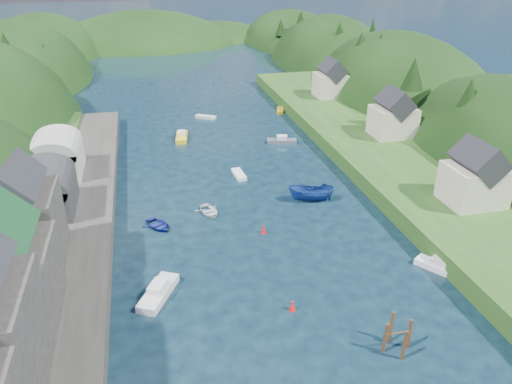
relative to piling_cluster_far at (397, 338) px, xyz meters
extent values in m
plane|color=black|center=(-6.62, 47.72, -1.29)|extent=(600.00, 600.00, 0.00)
ellipsoid|color=black|center=(-51.62, 115.72, -9.72)|extent=(44.00, 75.56, 48.19)
ellipsoid|color=black|center=(-51.62, 157.72, -8.11)|extent=(44.00, 75.56, 39.00)
ellipsoid|color=black|center=(38.38, 72.72, -9.69)|extent=(36.00, 75.56, 48.00)
ellipsoid|color=black|center=(38.38, 115.72, -9.07)|extent=(36.00, 75.56, 44.49)
ellipsoid|color=black|center=(38.38, 157.72, -7.59)|extent=(36.00, 75.56, 36.00)
ellipsoid|color=black|center=(-16.62, 167.72, -11.29)|extent=(80.00, 60.00, 44.00)
ellipsoid|color=black|center=(11.38, 177.72, -13.29)|extent=(70.00, 56.00, 36.00)
cone|color=black|center=(-44.70, 78.05, 7.04)|extent=(5.28, 5.28, 4.98)
cone|color=black|center=(-47.82, 93.11, 11.04)|extent=(4.77, 4.77, 6.58)
cone|color=black|center=(-41.60, 102.28, 7.43)|extent=(4.07, 4.07, 5.45)
cone|color=black|center=(-46.91, 117.16, 9.03)|extent=(4.56, 4.56, 9.23)
cone|color=black|center=(-50.82, 121.19, 6.98)|extent=(4.75, 4.75, 5.85)
cone|color=black|center=(-45.06, 133.49, 7.41)|extent=(4.27, 4.27, 6.68)
cone|color=black|center=(30.10, 36.96, 9.00)|extent=(5.29, 5.29, 7.32)
cone|color=black|center=(27.01, 48.92, 10.97)|extent=(4.07, 4.07, 5.54)
cone|color=black|center=(35.05, 55.18, 6.66)|extent=(3.40, 3.40, 5.36)
cone|color=black|center=(32.71, 73.96, 9.94)|extent=(4.94, 4.94, 8.38)
cone|color=black|center=(30.24, 78.30, 10.82)|extent=(5.25, 5.25, 6.12)
cone|color=black|center=(37.49, 88.31, 11.47)|extent=(3.36, 3.36, 8.59)
cone|color=black|center=(33.79, 100.49, 9.58)|extent=(4.57, 4.57, 7.42)
cone|color=black|center=(33.77, 117.42, 7.49)|extent=(3.59, 3.59, 5.66)
cone|color=black|center=(31.36, 126.99, 10.36)|extent=(4.14, 4.14, 6.12)
cone|color=black|center=(28.30, 138.68, 7.06)|extent=(3.83, 3.83, 5.39)
cube|color=#2D2B28|center=(-30.62, 17.72, -0.29)|extent=(12.00, 110.00, 2.00)
cube|color=#2D2B28|center=(-32.62, 9.72, 4.21)|extent=(8.00, 9.00, 7.00)
cube|color=#2D2B28|center=(-32.62, 18.72, 4.71)|extent=(7.00, 8.00, 8.00)
cube|color=black|center=(-32.62, 18.72, 9.55)|extent=(5.15, 8.32, 5.15)
cube|color=#2D2D30|center=(-32.62, 30.72, 2.71)|extent=(7.00, 9.00, 4.00)
cylinder|color=#2D2D30|center=(-32.62, 30.72, 4.71)|extent=(7.00, 9.00, 7.00)
cube|color=#B2B2A8|center=(-32.62, 42.72, 2.71)|extent=(7.00, 9.00, 4.00)
cylinder|color=#B2B2A8|center=(-32.62, 42.72, 4.71)|extent=(7.00, 9.00, 7.00)
cube|color=#234719|center=(18.38, 37.72, -0.09)|extent=(16.00, 120.00, 2.40)
cube|color=beige|center=(20.38, 19.72, 3.61)|extent=(7.00, 6.00, 5.00)
cube|color=black|center=(20.38, 19.72, 6.95)|extent=(5.15, 6.24, 5.15)
cube|color=beige|center=(22.38, 45.72, 3.61)|extent=(7.00, 6.00, 5.00)
cube|color=black|center=(22.38, 45.72, 6.95)|extent=(5.15, 6.24, 5.15)
cube|color=beige|center=(21.38, 72.72, 3.61)|extent=(7.00, 6.00, 5.00)
cube|color=black|center=(21.38, 72.72, 6.95)|extent=(5.15, 6.24, 5.15)
cylinder|color=#382314|center=(1.17, 0.00, -0.03)|extent=(0.32, 0.32, 3.72)
cylinder|color=#382314|center=(0.00, 1.17, -0.03)|extent=(0.32, 0.32, 3.72)
cylinder|color=#382314|center=(-1.17, 0.00, -0.03)|extent=(0.32, 0.32, 3.72)
cylinder|color=#382314|center=(0.00, -1.17, -0.03)|extent=(0.32, 0.32, 3.72)
cylinder|color=#382314|center=(0.00, 0.00, 0.58)|extent=(2.81, 0.16, 0.16)
cone|color=red|center=(-7.28, 7.21, -0.84)|extent=(0.70, 0.70, 0.90)
sphere|color=red|center=(-7.28, 7.21, -0.34)|extent=(0.30, 0.30, 0.30)
cone|color=red|center=(-6.48, 22.18, -0.84)|extent=(0.70, 0.70, 0.90)
sphere|color=red|center=(-6.48, 22.18, -0.34)|extent=(0.30, 0.30, 0.30)
cube|color=#50565C|center=(4.48, 52.59, -0.95)|extent=(5.59, 2.95, 0.75)
cube|color=silver|center=(4.48, 52.59, -0.19)|extent=(2.10, 1.63, 0.70)
cube|color=gold|center=(9.56, 71.70, -1.02)|extent=(2.59, 4.41, 0.59)
cube|color=yellow|center=(-13.11, 58.81, -0.92)|extent=(2.74, 6.09, 0.82)
cube|color=silver|center=(-13.11, 58.81, -0.11)|extent=(1.63, 2.23, 0.70)
imported|color=navy|center=(2.10, 29.23, -0.19)|extent=(6.81, 3.67, 2.49)
imported|color=navy|center=(-19.12, 26.54, -0.99)|extent=(4.87, 5.30, 0.90)
cube|color=white|center=(-6.04, 39.89, -1.02)|extent=(1.73, 4.32, 0.59)
cube|color=white|center=(10.38, 10.05, -0.96)|extent=(4.35, 5.23, 0.72)
cube|color=silver|center=(10.38, 10.05, -0.21)|extent=(2.01, 2.17, 0.70)
imported|color=silver|center=(-12.31, 28.81, -0.99)|extent=(3.97, 4.87, 0.88)
cube|color=silver|center=(-19.91, 12.37, -0.90)|extent=(4.65, 6.40, 0.86)
cube|color=silver|center=(-19.91, 12.37, -0.07)|extent=(2.26, 2.57, 0.70)
cube|color=silver|center=(-7.00, 70.44, -1.02)|extent=(4.39, 3.50, 0.60)
camera|label=1|loc=(-19.56, -29.74, 30.42)|focal=35.00mm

